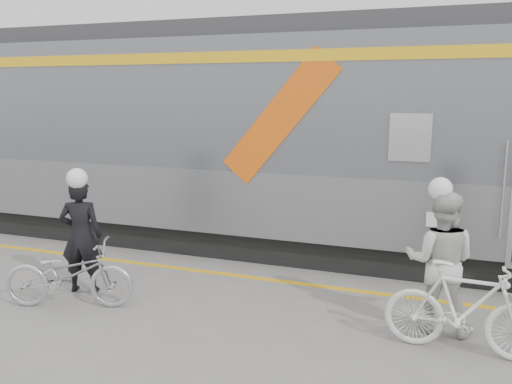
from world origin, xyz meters
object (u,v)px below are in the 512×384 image
at_px(bicycle_left, 69,274).
at_px(bicycle_right, 465,309).
at_px(woman, 440,262).
at_px(man, 81,236).

xyz_separation_m(bicycle_left, bicycle_right, (5.05, 0.42, 0.07)).
height_order(bicycle_left, woman, woman).
relative_size(bicycle_left, woman, 1.01).
bearing_deg(man, woman, 166.03).
relative_size(man, woman, 0.96).
relative_size(bicycle_left, bicycle_right, 1.00).
bearing_deg(man, bicycle_left, 91.11).
height_order(man, bicycle_right, man).
height_order(man, bicycle_left, man).
bearing_deg(bicycle_right, woman, 31.06).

